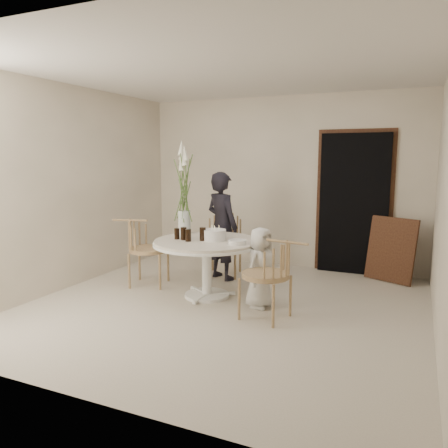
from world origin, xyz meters
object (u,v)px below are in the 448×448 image
at_px(birthday_cake, 215,235).
at_px(flower_vase, 184,190).
at_px(chair_left, 139,242).
at_px(boy, 260,267).
at_px(chair_right, 276,268).
at_px(table, 207,249).
at_px(girl, 222,226).
at_px(chair_far, 225,233).

distance_m(birthday_cake, flower_vase, 0.81).
distance_m(chair_left, birthday_cake, 1.20).
bearing_deg(boy, birthday_cake, 94.54).
bearing_deg(chair_right, flower_vase, -105.44).
distance_m(table, birthday_cake, 0.21).
relative_size(table, chair_right, 1.48).
distance_m(table, girl, 0.88).
distance_m(table, flower_vase, 0.89).
relative_size(chair_right, girl, 0.58).
height_order(chair_far, boy, boy).
relative_size(chair_right, chair_left, 0.98).
distance_m(chair_far, chair_left, 1.34).
height_order(chair_right, chair_left, chair_left).
relative_size(table, boy, 1.40).
height_order(birthday_cake, flower_vase, flower_vase).
distance_m(girl, flower_vase, 0.84).
xyz_separation_m(girl, birthday_cake, (0.27, -0.82, 0.02)).
xyz_separation_m(boy, birthday_cake, (-0.64, 0.11, 0.32)).
relative_size(girl, birthday_cake, 5.50).
bearing_deg(chair_right, girl, -126.84).
xyz_separation_m(table, flower_vase, (-0.47, 0.28, 0.70)).
xyz_separation_m(chair_left, birthday_cake, (1.18, -0.08, 0.20)).
xyz_separation_m(chair_left, boy, (1.82, -0.19, -0.12)).
bearing_deg(chair_right, table, -102.60).
height_order(chair_left, birthday_cake, chair_left).
bearing_deg(table, flower_vase, 148.97).
height_order(girl, flower_vase, flower_vase).
height_order(chair_right, boy, boy).
bearing_deg(table, birthday_cake, 16.23).
height_order(table, birthday_cake, birthday_cake).
relative_size(chair_far, birthday_cake, 3.36).
bearing_deg(flower_vase, chair_right, -25.24).
height_order(table, boy, boy).
bearing_deg(girl, boy, 158.47).
bearing_deg(table, chair_left, 174.24).
bearing_deg(flower_vase, birthday_cake, -24.22).
relative_size(chair_left, boy, 0.97).
relative_size(chair_left, birthday_cake, 3.27).
xyz_separation_m(birthday_cake, flower_vase, (-0.57, 0.26, 0.52)).
bearing_deg(boy, chair_far, 52.95).
distance_m(chair_left, flower_vase, 0.96).
distance_m(boy, birthday_cake, 0.73).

